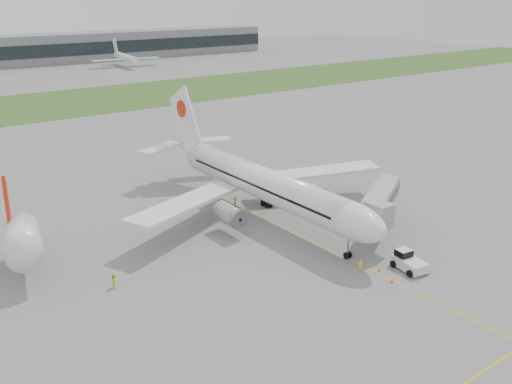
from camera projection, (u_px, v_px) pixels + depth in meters
ground at (278, 224)px, 88.21m from camera, size 600.00×600.00×0.00m
apron_markings at (299, 234)px, 84.43m from camera, size 70.00×70.00×0.04m
grass_strip at (39, 106)px, 179.02m from camera, size 600.00×50.00×0.02m
airliner at (259, 181)px, 90.01m from camera, size 48.13×53.95×17.88m
pushback_tug at (408, 261)px, 73.61m from camera, size 3.62×4.88×2.34m
jet_bridge at (380, 201)px, 82.81m from camera, size 13.99×10.91×6.98m
safety_cone_left at (392, 281)px, 70.30m from camera, size 0.43×0.43×0.59m
safety_cone_right at (379, 270)px, 73.14m from camera, size 0.35×0.35×0.49m
ground_crew_near at (360, 266)px, 72.82m from camera, size 0.62×0.41×1.70m
ground_crew_far at (115, 280)px, 68.98m from camera, size 1.02×1.12×1.88m
neighbor_aircraft at (21, 238)px, 70.83m from camera, size 6.34×15.59×12.57m
distant_aircraft_right at (126, 67)px, 270.71m from camera, size 35.34×32.12×12.19m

